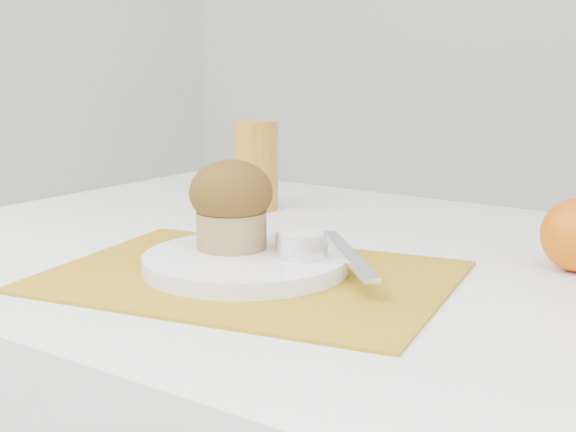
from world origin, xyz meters
The scene contains 9 objects.
placemat centered at (-0.04, -0.09, 0.75)m, with size 0.42×0.31×0.00m, color #A97E17.
plate centered at (-0.06, -0.08, 0.76)m, with size 0.22×0.22×0.02m, color white.
ramekin centered at (0.00, -0.05, 0.78)m, with size 0.06×0.06×0.02m, color silver.
cream centered at (0.00, -0.05, 0.80)m, with size 0.05×0.05×0.01m, color white.
raspberry_near centered at (-0.04, -0.02, 0.78)m, with size 0.02×0.02×0.02m, color #510206.
raspberry_far centered at (-0.03, -0.03, 0.78)m, with size 0.02×0.02×0.02m, color #610208.
butter_knife centered at (0.04, -0.02, 0.77)m, with size 0.21×0.02×0.01m, color silver.
juice_glass centered at (-0.27, 0.22, 0.82)m, with size 0.07×0.07×0.13m, color #C18024.
muffin centered at (-0.09, -0.06, 0.82)m, with size 0.10×0.10×0.10m.
Camera 1 is at (0.46, -0.73, 0.99)m, focal length 50.00 mm.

